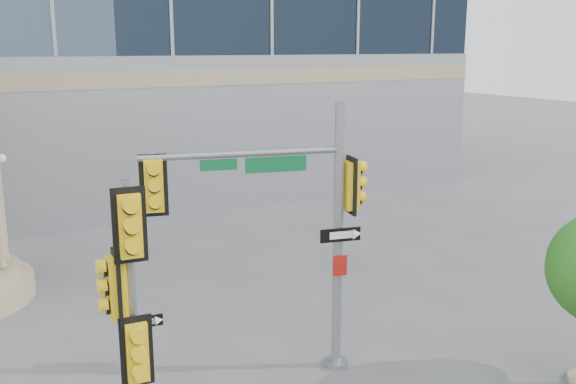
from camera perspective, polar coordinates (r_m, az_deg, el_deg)
main_signal_pole at (r=12.05m, az=0.23°, el=-1.74°), size 4.07×1.26×5.33m
secondary_signal_pole at (r=9.93m, az=-13.92°, el=-9.54°), size 0.77×0.61×4.46m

